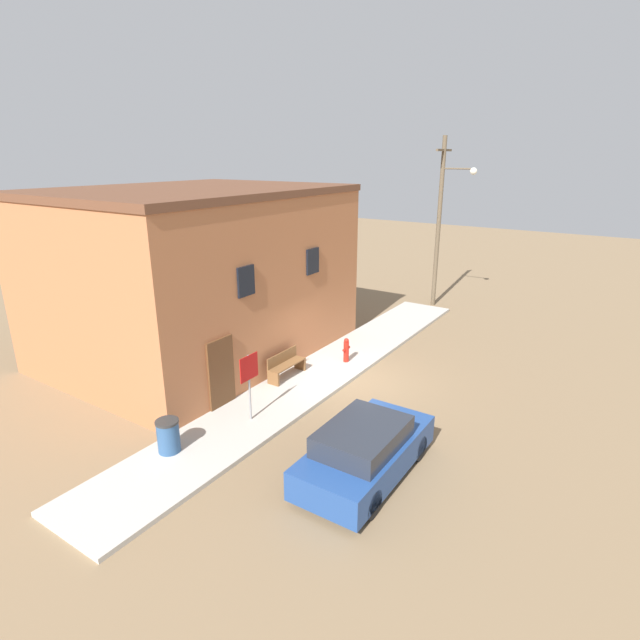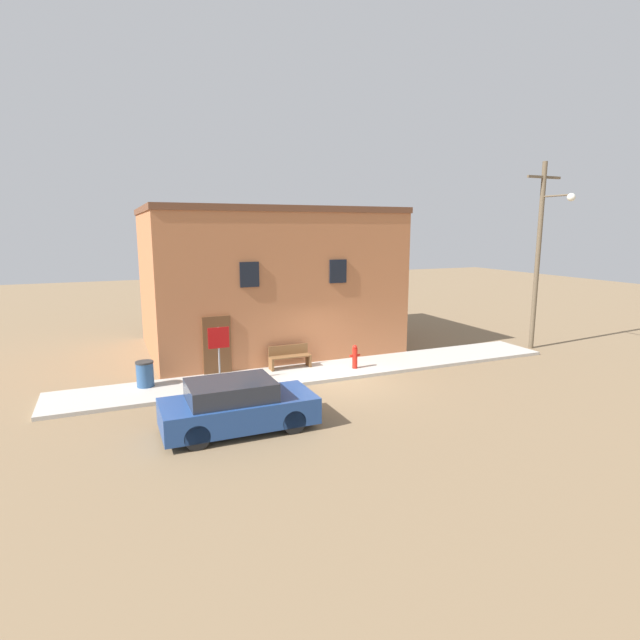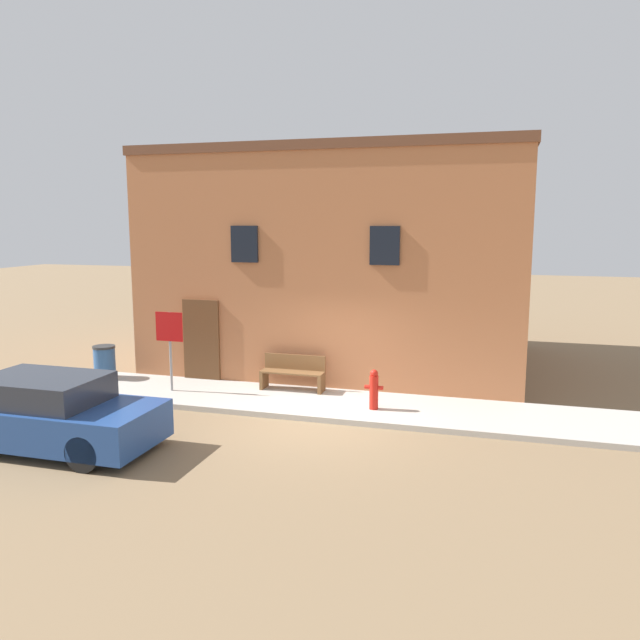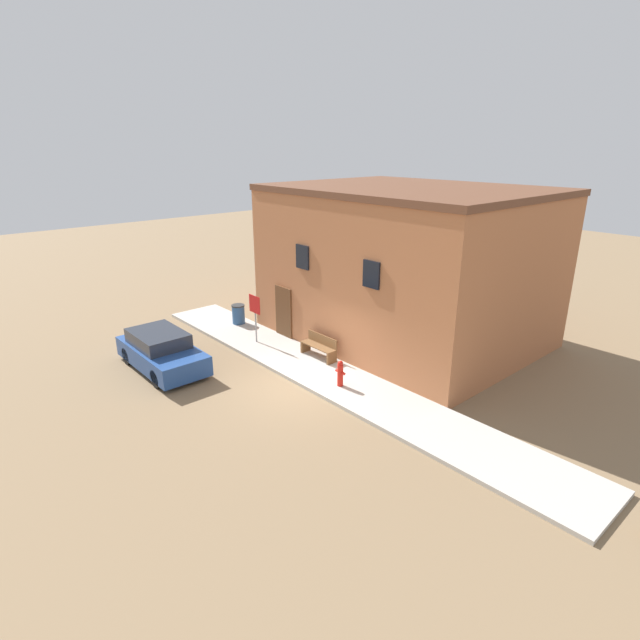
{
  "view_description": "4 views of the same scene",
  "coord_description": "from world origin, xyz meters",
  "views": [
    {
      "loc": [
        -13.22,
        -7.39,
        7.15
      ],
      "look_at": [
        -0.22,
        1.15,
        2.0
      ],
      "focal_mm": 28.0,
      "sensor_mm": 36.0,
      "label": 1
    },
    {
      "loc": [
        -7.22,
        -15.07,
        5.24
      ],
      "look_at": [
        -0.22,
        1.15,
        2.0
      ],
      "focal_mm": 28.0,
      "sensor_mm": 36.0,
      "label": 2
    },
    {
      "loc": [
        3.6,
        -12.08,
        4.18
      ],
      "look_at": [
        -0.22,
        1.15,
        2.0
      ],
      "focal_mm": 35.0,
      "sensor_mm": 36.0,
      "label": 3
    },
    {
      "loc": [
        11.68,
        -9.32,
        7.61
      ],
      "look_at": [
        -0.22,
        1.15,
        2.0
      ],
      "focal_mm": 28.0,
      "sensor_mm": 36.0,
      "label": 4
    }
  ],
  "objects": [
    {
      "name": "utility_pole",
      "position": [
        10.0,
        0.95,
        4.41
      ],
      "size": [
        1.8,
        1.7,
        8.01
      ],
      "color": "brown",
      "rests_on": "ground"
    },
    {
      "name": "sidewalk",
      "position": [
        0.0,
        1.15,
        0.06
      ],
      "size": [
        18.75,
        2.31,
        0.12
      ],
      "color": "#BCB7AD",
      "rests_on": "ground"
    },
    {
      "name": "trash_bin",
      "position": [
        -6.25,
        1.68,
        0.55
      ],
      "size": [
        0.58,
        0.58,
        0.85
      ],
      "color": "#2D517F",
      "rests_on": "sidewalk"
    },
    {
      "name": "fire_hydrant",
      "position": [
        1.08,
        0.89,
        0.57
      ],
      "size": [
        0.41,
        0.19,
        0.88
      ],
      "color": "red",
      "rests_on": "sidewalk"
    },
    {
      "name": "parked_car",
      "position": [
        -4.29,
        -2.78,
        0.66
      ],
      "size": [
        3.99,
        1.77,
        1.36
      ],
      "color": "black",
      "rests_on": "ground"
    },
    {
      "name": "ground_plane",
      "position": [
        0.0,
        0.0,
        0.0
      ],
      "size": [
        80.0,
        80.0,
        0.0
      ],
      "primitive_type": "plane",
      "color": "#846B4C"
    },
    {
      "name": "bench",
      "position": [
        -1.12,
        1.92,
        0.54
      ],
      "size": [
        1.55,
        0.44,
        0.84
      ],
      "color": "brown",
      "rests_on": "sidewalk"
    },
    {
      "name": "brick_building",
      "position": [
        -0.73,
        6.17,
        3.05
      ],
      "size": [
        10.1,
        7.85,
        6.09
      ],
      "color": "#B26B42",
      "rests_on": "ground"
    },
    {
      "name": "stop_sign",
      "position": [
        -3.93,
        1.02,
        1.47
      ],
      "size": [
        0.7,
        0.06,
        1.93
      ],
      "color": "gray",
      "rests_on": "sidewalk"
    }
  ]
}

